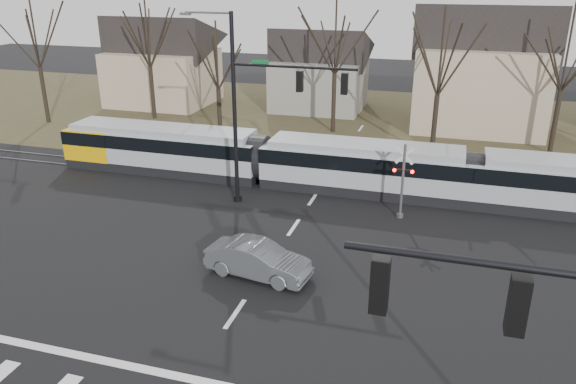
# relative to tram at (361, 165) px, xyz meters

# --- Properties ---
(ground) EXTENTS (140.00, 140.00, 0.00)m
(ground) POSITION_rel_tram_xyz_m (-2.35, -16.00, -1.58)
(ground) COLOR black
(grass_verge) EXTENTS (140.00, 28.00, 0.01)m
(grass_verge) POSITION_rel_tram_xyz_m (-2.35, 16.00, -1.58)
(grass_verge) COLOR #38331E
(grass_verge) RESTS_ON ground
(stop_line) EXTENTS (28.00, 0.35, 0.01)m
(stop_line) POSITION_rel_tram_xyz_m (-2.35, -17.80, -1.58)
(stop_line) COLOR silver
(stop_line) RESTS_ON ground
(lane_dashes) EXTENTS (0.18, 30.00, 0.01)m
(lane_dashes) POSITION_rel_tram_xyz_m (-2.35, -0.00, -1.58)
(lane_dashes) COLOR silver
(lane_dashes) RESTS_ON ground
(rail_pair) EXTENTS (90.00, 1.52, 0.06)m
(rail_pair) POSITION_rel_tram_xyz_m (-2.35, -0.20, -1.55)
(rail_pair) COLOR #59595E
(rail_pair) RESTS_ON ground
(tram) EXTENTS (38.36, 2.85, 2.91)m
(tram) POSITION_rel_tram_xyz_m (0.00, 0.00, 0.00)
(tram) COLOR gray
(tram) RESTS_ON ground
(sedan) EXTENTS (2.88, 4.98, 1.49)m
(sedan) POSITION_rel_tram_xyz_m (-2.46, -11.03, -0.84)
(sedan) COLOR #4D5055
(sedan) RESTS_ON ground
(signal_pole_far) EXTENTS (9.28, 0.44, 10.20)m
(signal_pole_far) POSITION_rel_tram_xyz_m (-4.76, -3.50, 4.12)
(signal_pole_far) COLOR black
(signal_pole_far) RESTS_ON ground
(rail_crossing_signal) EXTENTS (1.08, 0.36, 4.00)m
(rail_crossing_signal) POSITION_rel_tram_xyz_m (2.65, -3.21, 0.30)
(rail_crossing_signal) COLOR #59595B
(rail_crossing_signal) RESTS_ON ground
(tree_row) EXTENTS (59.20, 7.20, 10.00)m
(tree_row) POSITION_rel_tram_xyz_m (-0.35, 10.00, 3.42)
(tree_row) COLOR black
(tree_row) RESTS_ON ground
(house_a) EXTENTS (9.72, 8.64, 8.60)m
(house_a) POSITION_rel_tram_xyz_m (-22.35, 18.00, 2.88)
(house_a) COLOR tan
(house_a) RESTS_ON ground
(house_b) EXTENTS (8.64, 7.56, 7.65)m
(house_b) POSITION_rel_tram_xyz_m (-7.35, 20.00, 2.38)
(house_b) COLOR gray
(house_b) RESTS_ON ground
(house_c) EXTENTS (10.80, 8.64, 10.10)m
(house_c) POSITION_rel_tram_xyz_m (6.65, 17.00, 3.65)
(house_c) COLOR tan
(house_c) RESTS_ON ground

